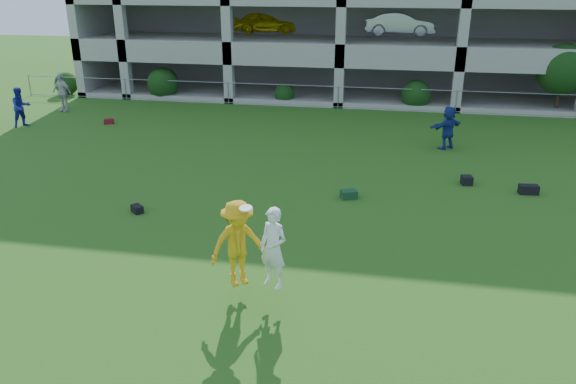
% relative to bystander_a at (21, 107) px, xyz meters
% --- Properties ---
extents(ground, '(100.00, 100.00, 0.00)m').
position_rel_bystander_a_xyz_m(ground, '(14.03, -12.55, -0.91)').
color(ground, '#235114').
rests_on(ground, ground).
extents(bystander_a, '(1.05, 1.11, 1.82)m').
position_rel_bystander_a_xyz_m(bystander_a, '(0.00, 0.00, 0.00)').
color(bystander_a, navy).
rests_on(bystander_a, ground).
extents(bystander_b, '(1.22, 0.72, 1.95)m').
position_rel_bystander_a_xyz_m(bystander_b, '(0.13, 3.20, 0.07)').
color(bystander_b, silver).
rests_on(bystander_b, ground).
extents(bystander_d, '(1.56, 1.45, 1.74)m').
position_rel_bystander_a_xyz_m(bystander_d, '(19.13, -0.01, -0.04)').
color(bystander_d, navy).
rests_on(bystander_d, ground).
extents(bag_black_b, '(0.47, 0.45, 0.22)m').
position_rel_bystander_a_xyz_m(bag_black_b, '(9.58, -8.50, -0.80)').
color(bag_black_b, black).
rests_on(bag_black_b, ground).
extents(bag_green_c, '(0.60, 0.52, 0.26)m').
position_rel_bystander_a_xyz_m(bag_green_c, '(15.69, -6.19, -0.78)').
color(bag_green_c, '#143920').
rests_on(bag_green_c, ground).
extents(crate_d, '(0.40, 0.40, 0.30)m').
position_rel_bystander_a_xyz_m(crate_d, '(19.51, -4.20, -0.76)').
color(crate_d, black).
rests_on(crate_d, ground).
extents(bag_black_e, '(0.63, 0.36, 0.30)m').
position_rel_bystander_a_xyz_m(bag_black_e, '(21.38, -4.73, -0.76)').
color(bag_black_e, black).
rests_on(bag_black_e, ground).
extents(bag_red_f, '(0.53, 0.44, 0.24)m').
position_rel_bystander_a_xyz_m(bag_red_f, '(3.68, 1.17, -0.79)').
color(bag_red_f, '#590F13').
rests_on(bag_red_f, ground).
extents(frisbee_contest, '(1.91, 1.34, 1.95)m').
position_rel_bystander_a_xyz_m(frisbee_contest, '(14.00, -12.47, 0.39)').
color(frisbee_contest, '#ECA815').
rests_on(frisbee_contest, ground).
extents(fence, '(36.06, 0.06, 1.20)m').
position_rel_bystander_a_xyz_m(fence, '(14.03, 6.45, -0.30)').
color(fence, gray).
rests_on(fence, ground).
extents(shrub_row, '(34.38, 2.52, 3.50)m').
position_rel_bystander_a_xyz_m(shrub_row, '(18.62, 7.15, 0.60)').
color(shrub_row, '#163D11').
rests_on(shrub_row, ground).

